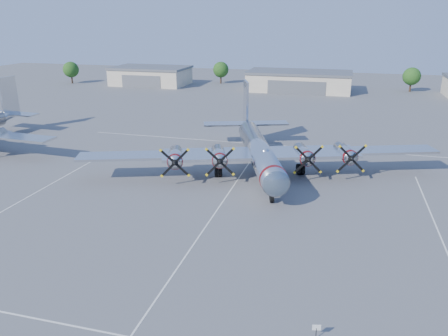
% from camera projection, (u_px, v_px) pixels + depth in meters
% --- Properties ---
extents(ground, '(260.00, 260.00, 0.00)m').
position_uv_depth(ground, '(221.00, 204.00, 48.23)').
color(ground, '#58585B').
rests_on(ground, ground).
extents(parking_lines, '(60.00, 50.08, 0.01)m').
position_uv_depth(parking_lines, '(217.00, 211.00, 46.63)').
color(parking_lines, silver).
rests_on(parking_lines, ground).
extents(hangar_west, '(22.60, 14.60, 5.40)m').
position_uv_depth(hangar_west, '(151.00, 76.00, 133.22)').
color(hangar_west, '#BEB197').
rests_on(hangar_west, ground).
extents(hangar_center, '(28.60, 14.60, 5.40)m').
position_uv_depth(hangar_center, '(299.00, 81.00, 122.12)').
color(hangar_center, '#BEB197').
rests_on(hangar_center, ground).
extents(tree_far_west, '(4.80, 4.80, 6.64)m').
position_uv_depth(tree_far_west, '(71.00, 70.00, 135.27)').
color(tree_far_west, '#382619').
rests_on(tree_far_west, ground).
extents(tree_west, '(4.80, 4.80, 6.64)m').
position_uv_depth(tree_west, '(221.00, 70.00, 135.12)').
color(tree_west, '#382619').
rests_on(tree_west, ground).
extents(tree_east, '(4.80, 4.80, 6.64)m').
position_uv_depth(tree_east, '(412.00, 76.00, 119.74)').
color(tree_east, '#382619').
rests_on(tree_east, ground).
extents(main_bomber_b29, '(53.73, 44.89, 10.15)m').
position_uv_depth(main_bomber_b29, '(257.00, 170.00, 58.84)').
color(main_bomber_b29, silver).
rests_on(main_bomber_b29, ground).
extents(info_placard, '(0.55, 0.17, 1.06)m').
position_uv_depth(info_placard, '(316.00, 329.00, 27.81)').
color(info_placard, black).
rests_on(info_placard, ground).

